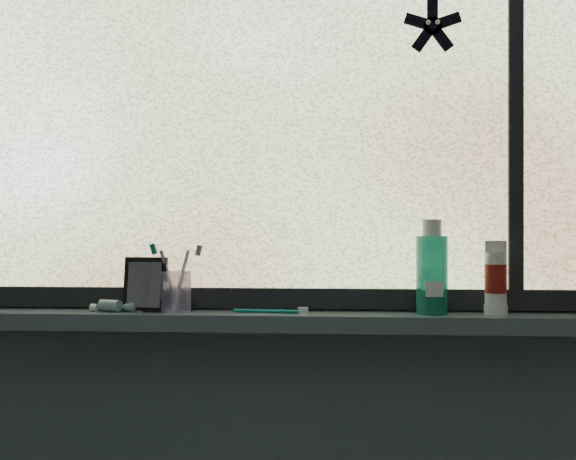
{
  "coord_description": "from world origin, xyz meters",
  "views": [
    {
      "loc": [
        0.15,
        -0.32,
        1.22
      ],
      "look_at": [
        0.06,
        1.05,
        1.22
      ],
      "focal_mm": 40.0,
      "sensor_mm": 36.0,
      "label": 1
    }
  ],
  "objects_px": {
    "mouthwash_bottle": "(432,267)",
    "cream_tube": "(496,275)",
    "vanity_mirror": "(145,284)",
    "toothbrush_cup": "(176,291)"
  },
  "relations": [
    {
      "from": "mouthwash_bottle",
      "to": "cream_tube",
      "type": "distance_m",
      "value": 0.15
    },
    {
      "from": "vanity_mirror",
      "to": "mouthwash_bottle",
      "type": "xyz_separation_m",
      "value": [
        0.7,
        0.0,
        0.05
      ]
    },
    {
      "from": "mouthwash_bottle",
      "to": "vanity_mirror",
      "type": "bearing_deg",
      "value": -179.94
    },
    {
      "from": "vanity_mirror",
      "to": "cream_tube",
      "type": "relative_size",
      "value": 1.07
    },
    {
      "from": "mouthwash_bottle",
      "to": "cream_tube",
      "type": "xyz_separation_m",
      "value": [
        0.15,
        -0.0,
        -0.02
      ]
    },
    {
      "from": "vanity_mirror",
      "to": "cream_tube",
      "type": "height_order",
      "value": "cream_tube"
    },
    {
      "from": "mouthwash_bottle",
      "to": "cream_tube",
      "type": "relative_size",
      "value": 1.49
    },
    {
      "from": "toothbrush_cup",
      "to": "cream_tube",
      "type": "height_order",
      "value": "cream_tube"
    },
    {
      "from": "vanity_mirror",
      "to": "mouthwash_bottle",
      "type": "height_order",
      "value": "mouthwash_bottle"
    },
    {
      "from": "vanity_mirror",
      "to": "toothbrush_cup",
      "type": "height_order",
      "value": "vanity_mirror"
    }
  ]
}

